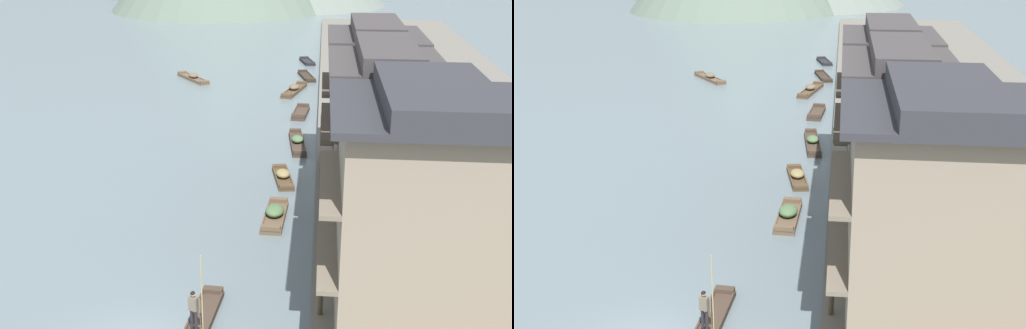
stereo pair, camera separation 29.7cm
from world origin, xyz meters
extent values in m
cube|color=#6B665B|center=(15.09, 30.00, 0.32)|extent=(18.00, 110.00, 0.63)
cube|color=#423328|center=(2.00, 1.91, 0.10)|extent=(1.16, 4.36, 0.20)
cube|color=#423328|center=(2.14, 3.91, 0.29)|extent=(0.81, 0.41, 0.18)
cube|color=#423328|center=(1.60, 1.94, 0.24)|extent=(0.33, 3.81, 0.08)
cube|color=#423328|center=(2.40, 1.88, 0.24)|extent=(0.33, 3.81, 0.08)
cube|color=black|center=(1.86, 1.02, 0.41)|extent=(0.16, 0.24, 0.05)
cylinder|color=#232328|center=(1.85, 0.98, 0.82)|extent=(0.11, 0.11, 0.78)
cube|color=black|center=(2.04, 0.96, 0.41)|extent=(0.16, 0.24, 0.05)
cylinder|color=#232328|center=(2.02, 0.93, 0.82)|extent=(0.11, 0.11, 0.78)
cube|color=#665B4C|center=(1.94, 0.95, 1.47)|extent=(0.37, 0.29, 0.52)
cylinder|color=#665B4C|center=(1.76, 1.08, 1.40)|extent=(0.08, 0.08, 0.56)
cylinder|color=#665B4C|center=(2.16, 0.95, 1.40)|extent=(0.08, 0.08, 0.56)
sphere|color=tan|center=(1.94, 0.95, 1.87)|extent=(0.20, 0.20, 0.20)
sphere|color=black|center=(1.93, 0.95, 1.89)|extent=(0.18, 0.18, 0.18)
cylinder|color=tan|center=(2.25, 0.96, 1.92)|extent=(0.04, 0.04, 3.00)
cube|color=#232326|center=(4.66, 52.78, 0.10)|extent=(1.92, 3.75, 0.21)
cube|color=#232326|center=(4.25, 54.38, 0.30)|extent=(1.02, 0.58, 0.19)
cube|color=#232326|center=(5.06, 51.18, 0.30)|extent=(1.02, 0.58, 0.19)
cube|color=#232326|center=(4.17, 52.66, 0.25)|extent=(0.83, 3.02, 0.08)
cube|color=#232326|center=(5.14, 52.90, 0.25)|extent=(0.83, 3.02, 0.08)
cube|color=#423328|center=(4.75, 23.70, 0.12)|extent=(1.43, 5.13, 0.25)
cube|color=#423328|center=(4.50, 26.07, 0.36)|extent=(0.85, 0.44, 0.22)
cube|color=#423328|center=(5.00, 21.33, 0.36)|extent=(0.85, 0.44, 0.22)
cube|color=#423328|center=(4.34, 23.66, 0.29)|extent=(0.56, 4.55, 0.08)
cube|color=#423328|center=(5.16, 23.75, 0.29)|extent=(0.56, 4.55, 0.08)
ellipsoid|color=#4C6B42|center=(4.75, 23.70, 0.47)|extent=(0.93, 1.22, 0.45)
cube|color=#33281E|center=(4.80, 45.21, 0.10)|extent=(1.98, 4.55, 0.20)
cube|color=#33281E|center=(4.33, 47.23, 0.28)|extent=(0.96, 0.56, 0.18)
cube|color=#33281E|center=(5.27, 43.20, 0.28)|extent=(0.96, 0.56, 0.18)
cube|color=#33281E|center=(4.35, 45.11, 0.24)|extent=(0.97, 3.85, 0.08)
cube|color=#33281E|center=(5.25, 45.32, 0.24)|extent=(0.97, 3.85, 0.08)
cube|color=brown|center=(3.83, 39.09, 0.12)|extent=(2.22, 5.42, 0.24)
cube|color=brown|center=(4.43, 41.54, 0.34)|extent=(0.95, 0.56, 0.21)
cube|color=brown|center=(3.24, 36.64, 0.34)|extent=(0.95, 0.56, 0.21)
cube|color=brown|center=(3.40, 39.20, 0.28)|extent=(1.22, 4.72, 0.08)
cube|color=brown|center=(4.27, 38.98, 0.28)|extent=(1.22, 4.72, 0.08)
ellipsoid|color=brown|center=(3.83, 39.09, 0.48)|extent=(1.15, 1.41, 0.49)
cube|color=brown|center=(4.09, 11.56, 0.12)|extent=(1.22, 3.81, 0.24)
cube|color=brown|center=(4.16, 13.29, 0.34)|extent=(0.97, 0.40, 0.21)
cube|color=brown|center=(4.01, 9.82, 0.34)|extent=(0.97, 0.40, 0.21)
cube|color=brown|center=(3.60, 11.58, 0.28)|extent=(0.22, 3.27, 0.08)
cube|color=brown|center=(4.57, 11.54, 0.28)|extent=(0.22, 3.27, 0.08)
ellipsoid|color=#4C6B42|center=(4.09, 11.56, 0.50)|extent=(1.01, 1.37, 0.52)
cube|color=#423328|center=(4.68, 31.43, 0.14)|extent=(1.39, 3.57, 0.28)
cube|color=#423328|center=(4.83, 33.02, 0.41)|extent=(0.99, 0.45, 0.25)
cube|color=#423328|center=(4.54, 29.85, 0.41)|extent=(0.99, 0.45, 0.25)
cube|color=#423328|center=(4.19, 31.48, 0.32)|extent=(0.36, 2.98, 0.08)
cube|color=#423328|center=(5.18, 31.39, 0.32)|extent=(0.36, 2.98, 0.08)
cube|color=brown|center=(-6.22, 43.15, 0.11)|extent=(3.91, 4.77, 0.21)
cube|color=brown|center=(-4.74, 41.18, 0.31)|extent=(0.91, 0.81, 0.19)
cube|color=brown|center=(-7.70, 45.12, 0.31)|extent=(0.91, 0.81, 0.19)
cube|color=brown|center=(-5.87, 43.42, 0.25)|extent=(2.91, 3.84, 0.08)
cube|color=brown|center=(-6.58, 42.88, 0.25)|extent=(2.91, 3.84, 0.08)
ellipsoid|color=brown|center=(-6.22, 43.15, 0.45)|extent=(1.43, 1.50, 0.48)
cube|color=brown|center=(4.16, 17.16, 0.09)|extent=(1.58, 3.78, 0.18)
cube|color=brown|center=(3.85, 18.82, 0.27)|extent=(0.87, 0.51, 0.16)
cube|color=brown|center=(4.47, 15.51, 0.27)|extent=(0.87, 0.51, 0.16)
cube|color=brown|center=(3.75, 17.09, 0.22)|extent=(0.67, 3.13, 0.08)
cube|color=brown|center=(4.57, 17.24, 0.22)|extent=(0.67, 3.13, 0.08)
ellipsoid|color=olive|center=(4.16, 17.16, 0.41)|extent=(1.02, 1.28, 0.45)
cube|color=gray|center=(9.94, 2.25, 4.53)|extent=(5.94, 6.21, 7.80)
cube|color=#6E6151|center=(6.62, 2.25, 3.23)|extent=(0.70, 6.21, 0.16)
cube|color=#6E6151|center=(6.62, 2.25, 5.83)|extent=(0.70, 6.21, 0.16)
cube|color=#2D2D33|center=(9.94, 2.25, 8.55)|extent=(6.84, 7.11, 0.24)
cube|color=#2D2D33|center=(9.94, 2.25, 9.02)|extent=(3.56, 7.11, 0.70)
cube|color=brown|center=(9.02, 9.69, 4.53)|extent=(4.10, 6.10, 7.80)
cube|color=#4D4135|center=(6.62, 9.69, 3.23)|extent=(0.70, 6.10, 0.16)
cube|color=#4D4135|center=(6.62, 9.69, 5.83)|extent=(0.70, 6.10, 0.16)
cube|color=#3D3838|center=(9.02, 9.69, 8.55)|extent=(5.00, 7.00, 0.24)
cube|color=#3D3838|center=(9.02, 9.69, 9.02)|extent=(2.46, 7.00, 0.70)
cube|color=brown|center=(9.09, 17.15, 4.53)|extent=(4.24, 5.72, 7.80)
cube|color=#4D4135|center=(6.62, 17.15, 3.23)|extent=(0.70, 5.72, 0.16)
cube|color=#4D4135|center=(6.62, 17.15, 5.83)|extent=(0.70, 5.72, 0.16)
cube|color=#3D3838|center=(9.09, 17.15, 8.55)|extent=(5.14, 6.62, 0.24)
cube|color=#3D3838|center=(9.09, 17.15, 9.02)|extent=(2.54, 6.62, 0.70)
cylinder|color=#473828|center=(6.44, 2.07, 1.06)|extent=(0.20, 0.20, 0.86)
cylinder|color=#473828|center=(6.44, 8.59, 1.13)|extent=(0.20, 0.20, 1.00)
cylinder|color=#473828|center=(6.44, 15.93, 1.06)|extent=(0.20, 0.20, 0.86)
camera|label=1|loc=(6.18, -18.98, 14.12)|focal=46.06mm
camera|label=2|loc=(6.48, -18.95, 14.12)|focal=46.06mm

